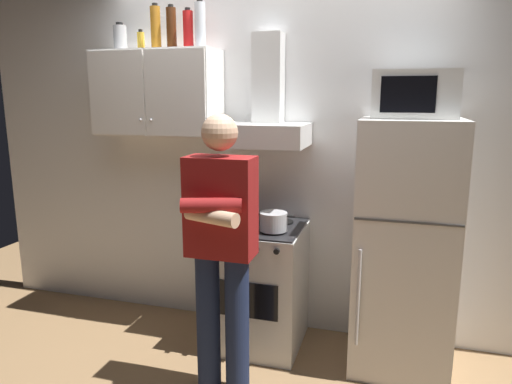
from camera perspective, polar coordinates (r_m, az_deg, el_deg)
name	(u,v)px	position (r m, az deg, el deg)	size (l,w,h in m)	color
ground_plane	(256,360)	(3.30, 0.00, -19.93)	(7.00, 7.00, 0.00)	olive
back_wall_tiled	(279,149)	(3.41, 2.87, 5.25)	(4.80, 0.10, 2.70)	white
upper_cabinet	(157,93)	(3.49, -11.99, 11.74)	(0.90, 0.37, 0.60)	white
stove_oven	(259,285)	(3.33, 0.40, -11.28)	(0.60, 0.62, 0.87)	white
range_hood	(265,116)	(3.19, 1.07, 9.27)	(0.60, 0.44, 0.75)	white
refrigerator	(404,247)	(3.09, 17.69, -6.42)	(0.60, 0.62, 1.60)	white
microwave	(414,94)	(2.97, 18.82, 11.24)	(0.48, 0.37, 0.28)	silver
person_standing	(221,247)	(2.64, -4.31, -6.69)	(0.38, 0.33, 1.64)	#192342
cooking_pot	(273,221)	(3.02, 2.16, -3.62)	(0.28, 0.18, 0.12)	#B7BABF
bottle_rum_dark	(171,28)	(3.43, -10.31, 19.16)	(0.07, 0.07, 0.29)	#47230F
bottle_spice_jar	(141,41)	(3.57, -13.92, 17.53)	(0.05, 0.05, 0.14)	gold
bottle_canister_steel	(120,38)	(3.66, -16.29, 17.67)	(0.09, 0.09, 0.20)	#B2B5BA
bottle_soda_red	(188,29)	(3.37, -8.31, 19.12)	(0.07, 0.07, 0.26)	red
bottle_liquor_amber	(156,28)	(3.48, -12.19, 19.09)	(0.07, 0.07, 0.30)	#B7721E
bottle_vodka_clear	(200,25)	(3.34, -6.85, 19.66)	(0.07, 0.07, 0.31)	silver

